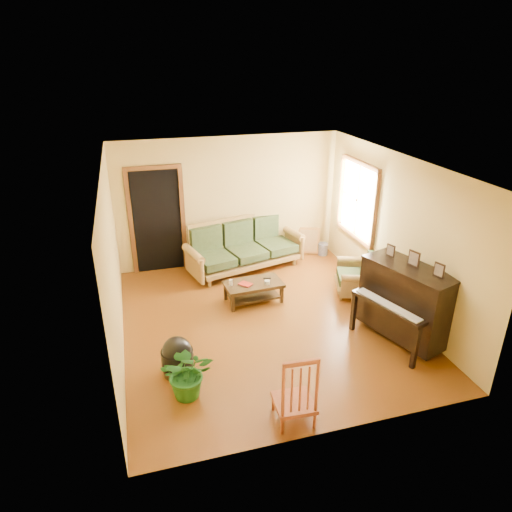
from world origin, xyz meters
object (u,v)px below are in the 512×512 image
object	(u,v)px
coffee_table	(253,292)
armchair	(356,273)
sofa	(245,246)
potted_plant	(188,372)
piano	(405,303)
ceramic_crock	(323,249)
footstool	(178,360)
red_chair	(295,386)

from	to	relation	value
coffee_table	armchair	bearing A→B (deg)	-6.62
sofa	coffee_table	distance (m)	1.38
potted_plant	piano	bearing A→B (deg)	6.92
sofa	ceramic_crock	distance (m)	1.85
piano	ceramic_crock	distance (m)	3.31
coffee_table	footstool	world-z (taller)	footstool
sofa	potted_plant	distance (m)	3.83
footstool	ceramic_crock	distance (m)	4.76
footstool	ceramic_crock	size ratio (longest dim) A/B	1.65
armchair	potted_plant	distance (m)	3.83
footstool	ceramic_crock	xyz separation A→B (m)	(3.54, 3.19, -0.08)
piano	red_chair	distance (m)	2.48
armchair	potted_plant	xyz separation A→B (m)	(-3.32, -1.91, -0.05)
sofa	armchair	distance (m)	2.27
footstool	potted_plant	world-z (taller)	potted_plant
armchair	footstool	distance (m)	3.69
coffee_table	red_chair	world-z (taller)	red_chair
armchair	potted_plant	size ratio (longest dim) A/B	1.14
piano	red_chair	world-z (taller)	piano
piano	footstool	bearing A→B (deg)	160.53
coffee_table	potted_plant	size ratio (longest dim) A/B	1.39
sofa	ceramic_crock	size ratio (longest dim) A/B	8.80
sofa	red_chair	bearing A→B (deg)	-110.96
footstool	red_chair	bearing A→B (deg)	-45.58
armchair	piano	xyz separation A→B (m)	(0.01, -1.51, 0.19)
coffee_table	piano	bearing A→B (deg)	-42.54
coffee_table	ceramic_crock	xyz separation A→B (m)	(2.01, 1.55, -0.05)
coffee_table	footstool	distance (m)	2.24
armchair	ceramic_crock	size ratio (longest dim) A/B	3.11
piano	potted_plant	size ratio (longest dim) A/B	1.90
piano	red_chair	size ratio (longest dim) A/B	1.39
armchair	footstool	xyz separation A→B (m)	(-3.40, -1.42, -0.20)
red_chair	ceramic_crock	xyz separation A→B (m)	(2.32, 4.43, -0.36)
red_chair	coffee_table	bearing A→B (deg)	86.93
ceramic_crock	armchair	bearing A→B (deg)	-94.43
sofa	footstool	size ratio (longest dim) A/B	5.33
armchair	piano	size ratio (longest dim) A/B	0.60
ceramic_crock	potted_plant	world-z (taller)	potted_plant
piano	ceramic_crock	size ratio (longest dim) A/B	5.19
coffee_table	piano	xyz separation A→B (m)	(1.88, -1.72, 0.42)
ceramic_crock	potted_plant	xyz separation A→B (m)	(-3.45, -3.68, 0.23)
red_chair	potted_plant	bearing A→B (deg)	149.56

